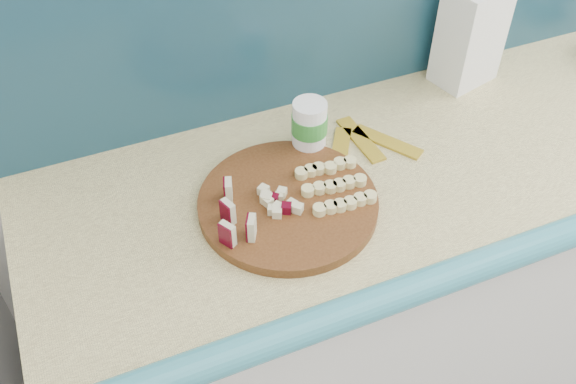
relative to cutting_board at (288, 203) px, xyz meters
The scene contains 8 objects.
kitchen_counter 0.74m from the cutting_board, ahead, with size 2.20×0.63×0.91m.
cutting_board is the anchor object (origin of this frame).
apple_wedges 0.13m from the cutting_board, 169.33° to the right, with size 0.06×0.14×0.05m.
apple_chunks 0.03m from the cutting_board, behind, with size 0.06×0.06×0.02m.
banana_slices 0.10m from the cutting_board, ahead, with size 0.14×0.14×0.02m.
flour_bag 0.62m from the cutting_board, 23.26° to the left, with size 0.14×0.10×0.24m, color white.
canister 0.19m from the cutting_board, 52.69° to the left, with size 0.08×0.08×0.12m.
banana_peel 0.25m from the cutting_board, 26.25° to the left, with size 0.23×0.19×0.01m.
Camera 1 is at (-0.82, 0.66, 1.82)m, focal length 40.00 mm.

